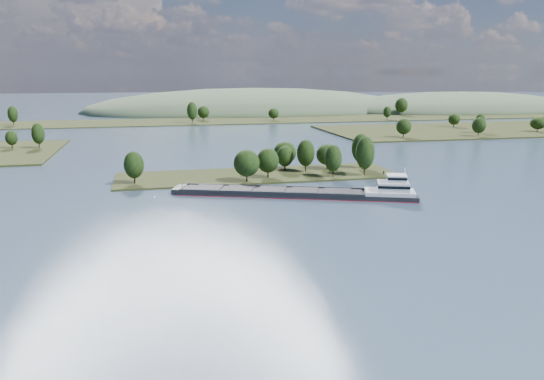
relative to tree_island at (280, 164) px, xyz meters
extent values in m
plane|color=#37495F|center=(-7.68, -59.09, -4.10)|extent=(1800.00, 1800.00, 0.00)
cube|color=#262D14|center=(-7.68, 0.91, -4.10)|extent=(100.00, 30.00, 1.20)
cylinder|color=black|center=(16.93, -9.30, -1.65)|extent=(0.50, 0.50, 3.71)
ellipsoid|color=black|center=(16.93, -9.30, 3.07)|extent=(6.11, 6.11, 9.53)
cylinder|color=black|center=(4.81, 11.38, -1.84)|extent=(0.50, 0.50, 3.33)
ellipsoid|color=black|center=(4.81, 11.38, 2.39)|extent=(8.76, 8.76, 8.55)
cylinder|color=black|center=(-5.43, -5.01, -1.83)|extent=(0.50, 0.50, 3.34)
ellipsoid|color=black|center=(-5.43, -5.01, 2.41)|extent=(7.80, 7.80, 8.59)
cylinder|color=black|center=(3.65, 6.50, -1.98)|extent=(0.50, 0.50, 3.03)
ellipsoid|color=black|center=(3.65, 6.50, 1.87)|extent=(6.28, 6.28, 7.80)
cylinder|color=black|center=(-13.91, -10.44, -1.74)|extent=(0.50, 0.50, 3.51)
ellipsoid|color=black|center=(-13.91, -10.44, 2.72)|extent=(8.87, 8.87, 9.03)
cylinder|color=black|center=(-50.59, -5.62, -1.74)|extent=(0.50, 0.50, 3.51)
ellipsoid|color=black|center=(-50.59, -5.62, 2.72)|extent=(6.52, 6.52, 9.03)
cylinder|color=black|center=(10.55, 2.81, -1.55)|extent=(0.50, 0.50, 3.90)
ellipsoid|color=black|center=(10.55, 2.81, 3.41)|extent=(6.61, 6.61, 10.03)
cylinder|color=black|center=(33.23, 5.50, -1.34)|extent=(0.50, 0.50, 4.32)
ellipsoid|color=black|center=(33.23, 5.50, 4.15)|extent=(6.95, 6.95, 11.11)
cylinder|color=black|center=(28.85, -9.20, -1.22)|extent=(0.50, 0.50, 4.56)
ellipsoid|color=black|center=(28.85, -9.20, 4.58)|extent=(6.75, 6.75, 11.73)
cylinder|color=black|center=(20.06, 6.13, -1.95)|extent=(0.50, 0.50, 3.09)
ellipsoid|color=black|center=(20.06, 6.13, 1.98)|extent=(8.49, 8.49, 7.95)
cylinder|color=black|center=(-97.33, 89.35, -1.33)|extent=(0.50, 0.50, 3.95)
ellipsoid|color=black|center=(-97.33, 89.35, 3.69)|extent=(6.07, 6.07, 10.15)
cylinder|color=black|center=(-110.09, 92.53, -1.92)|extent=(0.50, 0.50, 2.77)
ellipsoid|color=black|center=(-110.09, 92.53, 1.60)|extent=(5.55, 5.55, 7.11)
cylinder|color=black|center=(93.55, 90.14, -1.57)|extent=(0.50, 0.50, 3.46)
ellipsoid|color=black|center=(93.55, 90.14, 2.83)|extent=(8.48, 8.48, 8.89)
cylinder|color=black|center=(187.49, 98.77, -1.85)|extent=(0.50, 0.50, 2.90)
ellipsoid|color=black|center=(187.49, 98.77, 1.83)|extent=(9.43, 9.43, 7.44)
cylinder|color=black|center=(137.70, 85.46, -1.54)|extent=(0.50, 0.50, 3.52)
ellipsoid|color=black|center=(137.70, 85.46, 2.93)|extent=(7.88, 7.88, 9.04)
cylinder|color=black|center=(148.09, 99.98, -1.41)|extent=(0.50, 0.50, 3.79)
ellipsoid|color=black|center=(148.09, 99.98, 3.41)|extent=(6.32, 6.32, 9.74)
cylinder|color=black|center=(152.85, 135.68, -1.85)|extent=(0.50, 0.50, 2.90)
ellipsoid|color=black|center=(152.85, 135.68, 1.84)|extent=(7.69, 7.69, 7.47)
cube|color=#262D14|center=(-7.68, 220.91, -4.10)|extent=(900.00, 60.00, 1.20)
cylinder|color=black|center=(134.86, 200.62, -1.83)|extent=(0.50, 0.50, 3.35)
ellipsoid|color=black|center=(134.86, 200.62, 2.43)|extent=(6.00, 6.00, 8.61)
cylinder|color=black|center=(-4.86, 223.79, -1.70)|extent=(0.50, 0.50, 3.59)
ellipsoid|color=black|center=(-4.86, 223.79, 2.86)|extent=(8.89, 8.89, 9.24)
cylinder|color=black|center=(164.66, 236.93, -1.09)|extent=(0.50, 0.50, 4.81)
ellipsoid|color=black|center=(164.66, 236.93, 5.03)|extent=(10.54, 10.54, 12.38)
cylinder|color=black|center=(-136.65, 214.90, -1.32)|extent=(0.50, 0.50, 4.37)
ellipsoid|color=black|center=(-136.65, 214.90, 4.23)|extent=(6.75, 6.75, 11.22)
cylinder|color=black|center=(47.07, 212.23, -1.98)|extent=(0.50, 0.50, 3.04)
ellipsoid|color=black|center=(47.07, 212.23, 1.88)|extent=(8.12, 8.12, 7.81)
cylinder|color=black|center=(-14.94, 204.31, -1.01)|extent=(0.50, 0.50, 4.99)
ellipsoid|color=black|center=(-14.94, 204.31, 5.34)|extent=(7.38, 7.38, 12.83)
ellipsoid|color=#43573C|center=(252.32, 290.91, -4.10)|extent=(260.00, 140.00, 36.00)
ellipsoid|color=#43573C|center=(52.32, 320.91, -4.10)|extent=(320.00, 160.00, 44.00)
cube|color=black|center=(-2.90, -32.31, -3.65)|extent=(70.24, 33.63, 1.97)
cube|color=maroon|center=(-2.90, -32.31, -4.06)|extent=(70.47, 33.86, 0.22)
cube|color=black|center=(-8.07, -25.68, -2.40)|extent=(52.12, 19.90, 0.72)
cube|color=black|center=(-11.16, -33.90, -2.40)|extent=(52.12, 19.90, 0.72)
cube|color=black|center=(-9.61, -29.79, -2.53)|extent=(53.16, 26.48, 0.27)
cube|color=black|center=(-28.06, -22.85, -2.26)|extent=(10.13, 9.72, 0.31)
cube|color=black|center=(-18.84, -26.32, -2.26)|extent=(10.13, 9.72, 0.31)
cube|color=black|center=(-9.61, -29.79, -2.26)|extent=(10.13, 9.72, 0.31)
cube|color=black|center=(-0.39, -33.26, -2.26)|extent=(10.13, 9.72, 0.31)
cube|color=black|center=(8.84, -36.73, -2.26)|extent=(10.13, 9.72, 0.31)
cube|color=black|center=(-36.87, -19.53, -3.29)|extent=(5.36, 8.49, 1.79)
cylinder|color=black|center=(-36.03, -19.85, -2.04)|extent=(0.28, 0.28, 1.97)
cube|color=white|center=(23.09, -42.09, -2.13)|extent=(16.45, 13.10, 1.08)
cube|color=white|center=(23.93, -42.41, -0.34)|extent=(10.91, 9.86, 2.69)
cube|color=black|center=(23.93, -42.41, 0.02)|extent=(11.14, 10.09, 0.81)
cube|color=white|center=(24.77, -42.72, 1.99)|extent=(6.92, 6.92, 1.97)
cube|color=black|center=(24.77, -42.72, 2.35)|extent=(7.16, 7.16, 0.72)
cube|color=white|center=(24.77, -42.72, 3.07)|extent=(7.39, 7.39, 0.18)
cylinder|color=white|center=(26.87, -43.51, 4.14)|extent=(0.23, 0.23, 2.33)
cylinder|color=black|center=(22.36, -38.95, 3.25)|extent=(0.58, 0.58, 1.08)
camera|label=1|loc=(-44.68, -182.48, 32.36)|focal=35.00mm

